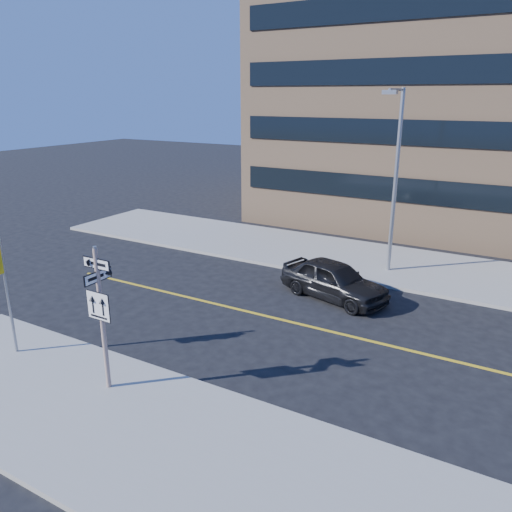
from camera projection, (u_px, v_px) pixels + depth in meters
The scene contains 5 objects.
ground at pixel (168, 353), 15.93m from camera, with size 120.00×120.00×0.00m, color black.
sign_pole at pixel (101, 311), 13.11m from camera, with size 0.92×0.92×4.06m.
parked_car_a at pixel (334, 280), 20.00m from camera, with size 4.57×1.84×1.56m, color black.
streetlight_a at pixel (395, 170), 21.45m from camera, with size 0.55×2.25×8.00m.
building_brick at pixel (428, 77), 32.84m from camera, with size 18.00×18.00×18.00m, color tan.
Camera 1 is at (9.53, -10.91, 7.85)m, focal length 35.00 mm.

